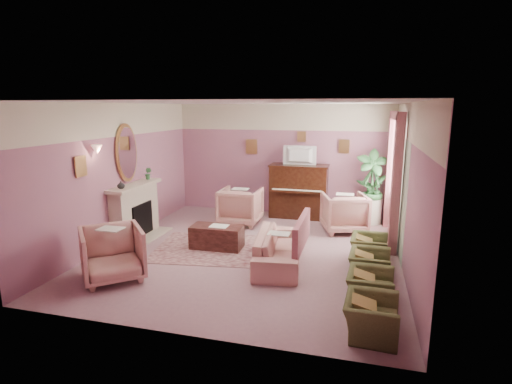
% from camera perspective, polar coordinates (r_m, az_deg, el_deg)
% --- Properties ---
extents(floor, '(5.50, 6.00, 0.01)m').
position_cam_1_polar(floor, '(7.78, -0.77, -8.43)').
color(floor, gray).
rests_on(floor, ground).
extents(ceiling, '(5.50, 6.00, 0.01)m').
position_cam_1_polar(ceiling, '(7.29, -0.83, 12.66)').
color(ceiling, silver).
rests_on(ceiling, wall_back).
extents(wall_back, '(5.50, 0.02, 2.80)m').
position_cam_1_polar(wall_back, '(10.30, 3.73, 4.64)').
color(wall_back, '#7D5174').
rests_on(wall_back, floor).
extents(wall_front, '(5.50, 0.02, 2.80)m').
position_cam_1_polar(wall_front, '(4.67, -10.83, -4.61)').
color(wall_front, '#7D5174').
rests_on(wall_front, floor).
extents(wall_left, '(0.02, 6.00, 2.80)m').
position_cam_1_polar(wall_left, '(8.56, -18.83, 2.51)').
color(wall_left, '#7D5174').
rests_on(wall_left, floor).
extents(wall_right, '(0.02, 6.00, 2.80)m').
position_cam_1_polar(wall_right, '(7.18, 20.83, 0.65)').
color(wall_right, '#7D5174').
rests_on(wall_right, floor).
extents(picture_rail_band, '(5.50, 0.01, 0.65)m').
position_cam_1_polar(picture_rail_band, '(10.20, 3.80, 10.63)').
color(picture_rail_band, beige).
rests_on(picture_rail_band, wall_back).
extents(stripe_panel, '(0.01, 3.00, 2.15)m').
position_cam_1_polar(stripe_panel, '(8.51, 19.72, 0.17)').
color(stripe_panel, '#A3B497').
rests_on(stripe_panel, wall_right).
extents(fireplace_surround, '(0.30, 1.40, 1.10)m').
position_cam_1_polar(fireplace_surround, '(8.81, -16.88, -2.76)').
color(fireplace_surround, '#C2B39A').
rests_on(fireplace_surround, floor).
extents(fireplace_inset, '(0.18, 0.72, 0.68)m').
position_cam_1_polar(fireplace_inset, '(8.80, -16.26, -3.75)').
color(fireplace_inset, black).
rests_on(fireplace_inset, floor).
extents(fire_ember, '(0.06, 0.54, 0.10)m').
position_cam_1_polar(fire_ember, '(8.83, -15.97, -4.90)').
color(fire_ember, orange).
rests_on(fire_ember, floor).
extents(mantel_shelf, '(0.40, 1.55, 0.07)m').
position_cam_1_polar(mantel_shelf, '(8.67, -16.94, 0.87)').
color(mantel_shelf, '#C2B39A').
rests_on(mantel_shelf, fireplace_surround).
extents(hearth, '(0.55, 1.50, 0.02)m').
position_cam_1_polar(hearth, '(8.86, -15.56, -6.23)').
color(hearth, '#C2B39A').
rests_on(hearth, floor).
extents(mirror_frame, '(0.04, 0.72, 1.20)m').
position_cam_1_polar(mirror_frame, '(8.65, -18.00, 5.34)').
color(mirror_frame, '#AC8149').
rests_on(mirror_frame, wall_left).
extents(mirror_glass, '(0.01, 0.60, 1.06)m').
position_cam_1_polar(mirror_glass, '(8.64, -17.86, 5.34)').
color(mirror_glass, white).
rests_on(mirror_glass, wall_left).
extents(sconce_shade, '(0.20, 0.20, 0.16)m').
position_cam_1_polar(sconce_shade, '(7.73, -21.79, 5.68)').
color(sconce_shade, '#DB9B83').
rests_on(sconce_shade, wall_left).
extents(piano, '(1.40, 0.60, 1.30)m').
position_cam_1_polar(piano, '(10.03, 6.12, 0.04)').
color(piano, black).
rests_on(piano, floor).
extents(piano_keyshelf, '(1.30, 0.12, 0.06)m').
position_cam_1_polar(piano_keyshelf, '(9.67, 5.80, 0.03)').
color(piano_keyshelf, black).
rests_on(piano_keyshelf, piano).
extents(piano_keys, '(1.20, 0.08, 0.02)m').
position_cam_1_polar(piano_keys, '(9.67, 5.81, 0.26)').
color(piano_keys, white).
rests_on(piano_keys, piano).
extents(piano_top, '(1.45, 0.65, 0.04)m').
position_cam_1_polar(piano_top, '(9.91, 6.20, 3.78)').
color(piano_top, black).
rests_on(piano_top, piano).
extents(television, '(0.80, 0.12, 0.48)m').
position_cam_1_polar(television, '(9.83, 6.19, 5.41)').
color(television, black).
rests_on(television, piano).
extents(print_back_left, '(0.30, 0.03, 0.38)m').
position_cam_1_polar(print_back_left, '(10.41, -0.65, 6.51)').
color(print_back_left, '#AC8149').
rests_on(print_back_left, wall_back).
extents(print_back_right, '(0.26, 0.03, 0.34)m').
position_cam_1_polar(print_back_right, '(10.03, 12.48, 6.37)').
color(print_back_right, '#AC8149').
rests_on(print_back_right, wall_back).
extents(print_back_mid, '(0.22, 0.03, 0.26)m').
position_cam_1_polar(print_back_mid, '(10.11, 6.53, 7.87)').
color(print_back_mid, '#AC8149').
rests_on(print_back_mid, wall_back).
extents(print_left_wall, '(0.03, 0.28, 0.36)m').
position_cam_1_polar(print_left_wall, '(7.54, -23.76, 3.38)').
color(print_left_wall, '#AC8149').
rests_on(print_left_wall, wall_left).
extents(window_blind, '(0.03, 1.40, 1.80)m').
position_cam_1_polar(window_blind, '(8.66, 19.66, 4.57)').
color(window_blind, beige).
rests_on(window_blind, wall_right).
extents(curtain_left, '(0.16, 0.34, 2.60)m').
position_cam_1_polar(curtain_left, '(7.81, 19.38, 0.86)').
color(curtain_left, '#A0555E').
rests_on(curtain_left, floor).
extents(curtain_right, '(0.16, 0.34, 2.60)m').
position_cam_1_polar(curtain_right, '(9.62, 18.60, 2.91)').
color(curtain_right, '#A0555E').
rests_on(curtain_right, floor).
extents(pelmet, '(0.16, 2.20, 0.16)m').
position_cam_1_polar(pelmet, '(8.60, 19.53, 10.29)').
color(pelmet, '#A0555E').
rests_on(pelmet, wall_right).
extents(mantel_plant, '(0.16, 0.16, 0.28)m').
position_cam_1_polar(mantel_plant, '(9.10, -15.14, 2.57)').
color(mantel_plant, '#316B36').
rests_on(mantel_plant, mantel_shelf).
extents(mantel_vase, '(0.16, 0.16, 0.16)m').
position_cam_1_polar(mantel_vase, '(8.24, -18.74, 0.96)').
color(mantel_vase, beige).
rests_on(mantel_vase, mantel_shelf).
extents(area_rug, '(2.73, 2.13, 0.01)m').
position_cam_1_polar(area_rug, '(7.93, -5.12, -8.05)').
color(area_rug, '#996968').
rests_on(area_rug, floor).
extents(coffee_table, '(1.01, 0.52, 0.45)m').
position_cam_1_polar(coffee_table, '(7.91, -5.60, -6.42)').
color(coffee_table, '#3E1D18').
rests_on(coffee_table, floor).
extents(table_paper, '(0.35, 0.28, 0.01)m').
position_cam_1_polar(table_paper, '(7.82, -5.29, -4.86)').
color(table_paper, white).
rests_on(table_paper, coffee_table).
extents(sofa, '(0.64, 1.92, 0.77)m').
position_cam_1_polar(sofa, '(7.09, 3.28, -7.19)').
color(sofa, tan).
rests_on(sofa, floor).
extents(sofa_throw, '(0.10, 1.45, 0.53)m').
position_cam_1_polar(sofa_throw, '(6.96, 6.54, -5.78)').
color(sofa_throw, '#A0555E').
rests_on(sofa_throw, sofa).
extents(floral_armchair_left, '(0.91, 0.91, 0.95)m').
position_cam_1_polar(floral_armchair_left, '(9.43, -2.23, -1.75)').
color(floral_armchair_left, tan).
rests_on(floral_armchair_left, floor).
extents(floral_armchair_right, '(0.91, 0.91, 0.95)m').
position_cam_1_polar(floral_armchair_right, '(9.06, 12.50, -2.61)').
color(floral_armchair_right, tan).
rests_on(floral_armchair_right, floor).
extents(floral_armchair_front, '(0.91, 0.91, 0.95)m').
position_cam_1_polar(floral_armchair_front, '(6.82, -19.85, -7.94)').
color(floral_armchair_front, tan).
rests_on(floral_armchair_front, floor).
extents(olive_chair_a, '(0.51, 0.72, 0.63)m').
position_cam_1_polar(olive_chair_a, '(5.20, 16.16, -16.02)').
color(olive_chair_a, '#535C2F').
rests_on(olive_chair_a, floor).
extents(olive_chair_b, '(0.51, 0.72, 0.63)m').
position_cam_1_polar(olive_chair_b, '(5.94, 16.03, -12.35)').
color(olive_chair_b, '#535C2F').
rests_on(olive_chair_b, floor).
extents(olive_chair_c, '(0.51, 0.72, 0.63)m').
position_cam_1_polar(olive_chair_c, '(6.70, 15.93, -9.50)').
color(olive_chair_c, '#535C2F').
rests_on(olive_chair_c, floor).
extents(olive_chair_d, '(0.51, 0.72, 0.63)m').
position_cam_1_polar(olive_chair_d, '(7.47, 15.85, -7.24)').
color(olive_chair_d, '#535C2F').
rests_on(olive_chair_d, floor).
extents(side_table, '(0.52, 0.52, 0.70)m').
position_cam_1_polar(side_table, '(9.89, 16.01, -2.32)').
color(side_table, silver).
rests_on(side_table, floor).
extents(side_plant_big, '(0.30, 0.30, 0.34)m').
position_cam_1_polar(side_plant_big, '(9.78, 16.18, 0.64)').
color(side_plant_big, '#316B36').
rests_on(side_plant_big, side_table).
extents(side_plant_small, '(0.16, 0.16, 0.28)m').
position_cam_1_polar(side_plant_small, '(9.69, 16.89, 0.31)').
color(side_plant_small, '#316B36').
rests_on(side_plant_small, side_table).
extents(palm_pot, '(0.34, 0.34, 0.34)m').
position_cam_1_polar(palm_pot, '(9.86, 15.96, -3.44)').
color(palm_pot, brown).
rests_on(palm_pot, floor).
extents(palm_plant, '(0.76, 0.76, 1.44)m').
position_cam_1_polar(palm_plant, '(9.67, 16.26, 1.66)').
color(palm_plant, '#316B36').
rests_on(palm_plant, palm_pot).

